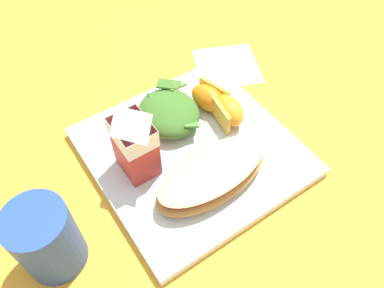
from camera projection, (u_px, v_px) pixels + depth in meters
ground at (192, 155)px, 0.57m from camera, size 3.00×3.00×0.00m
white_plate at (192, 151)px, 0.56m from camera, size 0.28×0.28×0.02m
cheesy_pizza_bread at (212, 176)px, 0.51m from camera, size 0.08×0.17×0.04m
green_salad_pile at (170, 112)px, 0.57m from camera, size 0.11×0.10×0.04m
milk_carton at (134, 140)px, 0.49m from camera, size 0.06×0.05×0.11m
orange_wedge_front at (228, 111)px, 0.58m from camera, size 0.06×0.05×0.04m
orange_wedge_middle at (209, 97)px, 0.59m from camera, size 0.07×0.05×0.04m
paper_napkin at (227, 66)px, 0.69m from camera, size 0.15×0.15×0.00m
drinking_blue_cup at (46, 240)px, 0.43m from camera, size 0.07×0.07×0.10m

